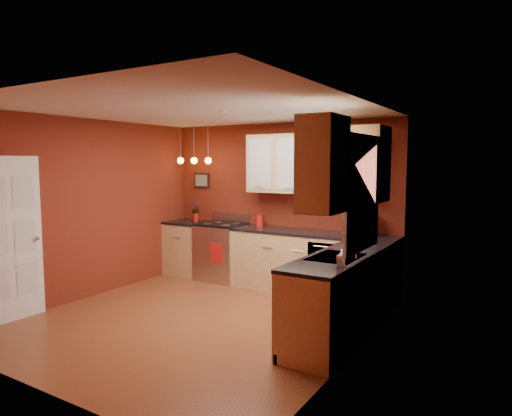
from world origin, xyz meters
The scene contains 27 objects.
floor centered at (0.00, 0.00, 0.00)m, with size 4.20×4.20×0.00m, color brown.
ceiling centered at (0.00, 0.00, 2.60)m, with size 4.00×4.20×0.02m, color beige.
wall_back centered at (0.00, 2.10, 1.30)m, with size 4.00×0.02×2.60m, color maroon.
wall_front centered at (0.00, -2.10, 1.30)m, with size 4.00×0.02×2.60m, color maroon.
wall_left centered at (-2.00, 0.00, 1.30)m, with size 0.02×4.20×2.60m, color maroon.
wall_right centered at (2.00, 0.00, 1.30)m, with size 0.02×4.20×2.60m, color maroon.
base_cabinets_back_left centered at (-1.65, 1.80, 0.45)m, with size 0.70×0.60×0.90m, color #D5B772.
base_cabinets_back_right centered at (0.73, 1.80, 0.45)m, with size 2.54×0.60×0.90m, color #D5B772.
base_cabinets_right centered at (1.70, 0.45, 0.45)m, with size 0.60×2.10×0.90m, color #D5B772.
counter_back_left centered at (-1.65, 1.80, 0.92)m, with size 0.70×0.62×0.04m, color black.
counter_back_right centered at (0.73, 1.80, 0.92)m, with size 2.54×0.62×0.04m, color black.
counter_right centered at (1.70, 0.45, 0.92)m, with size 0.62×2.10×0.04m, color black.
gas_range centered at (-0.92, 1.80, 0.48)m, with size 0.76×0.64×1.11m.
dishwasher_front centered at (1.10, 1.51, 0.45)m, with size 0.60×0.02×0.80m, color #B2B3B7.
sink centered at (1.70, 0.30, 0.92)m, with size 0.50×0.70×0.33m.
window centered at (1.97, 0.30, 1.69)m, with size 0.06×1.02×1.22m.
door_left_wall centered at (-1.97, -1.20, 1.03)m, with size 0.12×0.82×2.05m.
upper_cabinets_back centered at (0.60, 1.93, 1.95)m, with size 2.00×0.35×0.90m, color #D5B772.
upper_cabinets_right centered at (1.82, 0.32, 1.95)m, with size 0.35×1.95×0.90m, color #D5B772.
wall_picture centered at (-1.55, 2.08, 1.65)m, with size 0.32×0.03×0.26m, color black.
pendant_lights centered at (-1.45, 1.75, 2.01)m, with size 0.71×0.11×0.66m.
red_canister centered at (-0.25, 1.92, 1.04)m, with size 0.13×0.13×0.19m.
red_vase centered at (-1.51, 1.85, 1.01)m, with size 0.09×0.09×0.15m, color #B01812.
flowers centered at (-1.51, 1.85, 1.18)m, with size 0.12×0.12×0.22m, color #B01812.
coffee_maker centered at (1.55, 1.94, 1.08)m, with size 0.23×0.23×0.29m.
soap_pump centered at (1.93, -0.15, 1.03)m, with size 0.08×0.08×0.18m, color white.
dish_towel centered at (-0.80, 1.47, 0.52)m, with size 0.24×0.02×0.33m, color #B01812.
Camera 1 is at (3.51, -4.35, 1.97)m, focal length 32.00 mm.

